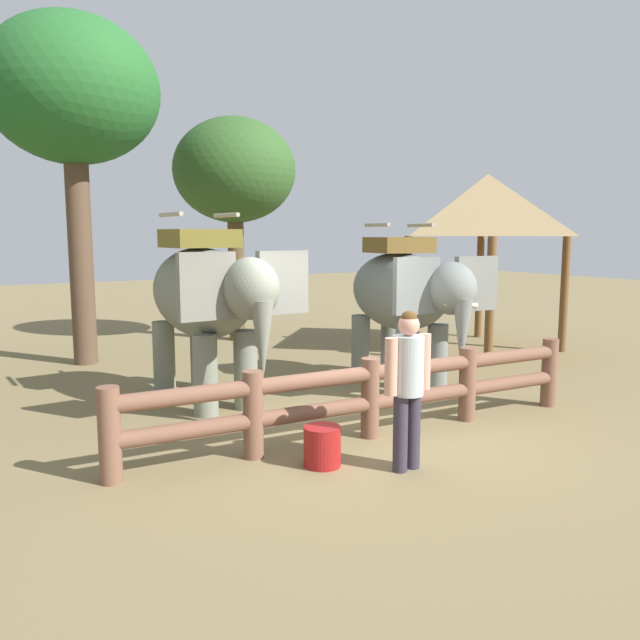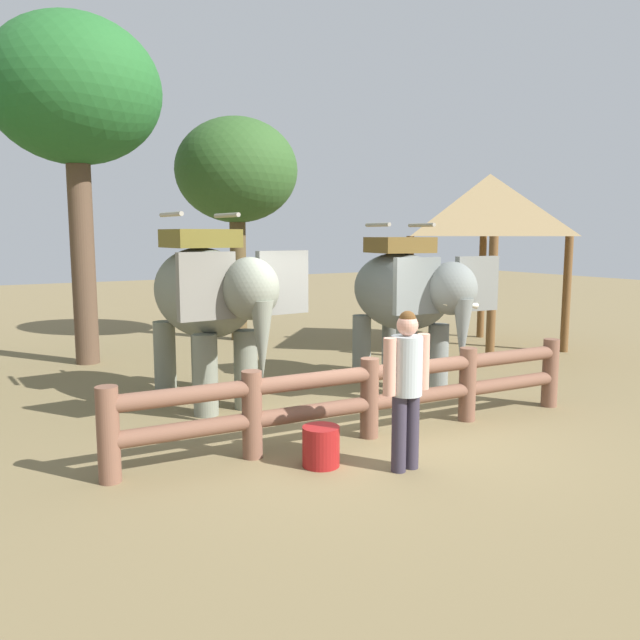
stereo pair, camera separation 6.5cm
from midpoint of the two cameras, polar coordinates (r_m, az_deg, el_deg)
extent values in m
plane|color=olive|center=(8.42, 4.69, -10.52)|extent=(60.00, 60.00, 0.00)
cylinder|color=brown|center=(7.14, -18.38, -9.84)|extent=(0.24, 0.24, 1.05)
cylinder|color=brown|center=(7.55, -5.92, -8.52)|extent=(0.24, 0.24, 1.05)
cylinder|color=brown|center=(8.27, 4.75, -7.06)|extent=(0.24, 0.24, 1.05)
cylinder|color=brown|center=(9.22, 13.42, -5.69)|extent=(0.24, 0.24, 1.05)
cylinder|color=brown|center=(10.34, 20.30, -4.50)|extent=(0.24, 0.24, 1.05)
cylinder|color=brown|center=(8.28, 4.74, -7.56)|extent=(6.54, 0.53, 0.20)
cylinder|color=brown|center=(8.19, 4.77, -4.86)|extent=(6.54, 0.53, 0.20)
cylinder|color=slate|center=(9.64, -6.54, -4.47)|extent=(0.36, 0.36, 1.20)
cylinder|color=slate|center=(9.35, -10.14, -4.92)|extent=(0.36, 0.36, 1.20)
cylinder|color=slate|center=(11.07, -10.50, -2.95)|extent=(0.36, 0.36, 1.20)
cylinder|color=slate|center=(10.82, -13.71, -3.29)|extent=(0.36, 0.36, 1.20)
ellipsoid|color=slate|center=(10.05, -10.49, 2.47)|extent=(1.40, 2.79, 1.41)
ellipsoid|color=slate|center=(8.60, -6.15, 2.85)|extent=(0.83, 0.96, 0.86)
cube|color=slate|center=(8.98, -3.21, 3.42)|extent=(0.81, 0.18, 0.90)
cube|color=slate|center=(8.43, -10.02, 3.03)|extent=(0.81, 0.18, 0.90)
cone|color=slate|center=(8.41, -5.05, -1.97)|extent=(0.32, 0.32, 1.10)
cube|color=brown|center=(10.00, -10.61, 7.28)|extent=(1.09, 0.98, 0.28)
cylinder|color=#A59E8C|center=(10.21, -8.27, 9.37)|extent=(0.13, 0.82, 0.07)
cylinder|color=#A59E8C|center=(9.83, -13.15, 9.31)|extent=(0.13, 0.82, 0.07)
cylinder|color=slate|center=(10.80, 10.82, -3.39)|extent=(0.34, 0.34, 1.15)
cylinder|color=slate|center=(10.45, 7.98, -3.69)|extent=(0.34, 0.34, 1.15)
cylinder|color=slate|center=(12.07, 6.60, -2.12)|extent=(0.34, 0.34, 1.15)
cylinder|color=slate|center=(11.77, 3.95, -2.34)|extent=(0.34, 0.34, 1.15)
ellipsoid|color=slate|center=(11.11, 7.33, 2.62)|extent=(1.41, 2.69, 1.34)
ellipsoid|color=slate|center=(9.83, 12.02, 2.82)|extent=(0.82, 0.93, 0.82)
cube|color=slate|center=(10.25, 14.19, 3.22)|extent=(0.77, 0.20, 0.86)
cube|color=slate|center=(9.60, 8.96, 3.07)|extent=(0.77, 0.20, 0.86)
cone|color=slate|center=(9.67, 12.96, -1.20)|extent=(0.31, 0.31, 1.05)
cone|color=beige|center=(9.78, 13.44, 1.36)|extent=(0.35, 0.13, 0.15)
cone|color=beige|center=(9.60, 12.01, 1.28)|extent=(0.35, 0.13, 0.15)
cube|color=brown|center=(11.07, 7.40, 6.76)|extent=(1.06, 0.96, 0.27)
cylinder|color=#A59E8C|center=(11.31, 9.35, 8.49)|extent=(0.15, 0.78, 0.07)
cylinder|color=#A59E8C|center=(10.85, 5.44, 8.59)|extent=(0.15, 0.78, 0.07)
cylinder|color=#332D3C|center=(7.29, 8.57, -9.91)|extent=(0.17, 0.17, 0.87)
cylinder|color=#332D3C|center=(7.17, 7.43, -10.20)|extent=(0.17, 0.17, 0.87)
cylinder|color=#ADB7BA|center=(7.04, 8.12, -4.11)|extent=(0.38, 0.38, 0.66)
cylinder|color=tan|center=(7.20, 9.59, -3.73)|extent=(0.14, 0.14, 0.63)
cylinder|color=tan|center=(6.87, 6.59, -4.23)|extent=(0.14, 0.14, 0.63)
sphere|color=tan|center=(6.96, 8.20, -0.47)|extent=(0.24, 0.24, 0.24)
sphere|color=#593819|center=(6.95, 8.21, 0.07)|extent=(0.19, 0.19, 0.19)
cylinder|color=brown|center=(16.65, 14.55, 2.92)|extent=(0.18, 0.18, 2.60)
cylinder|color=brown|center=(15.13, 21.56, 2.16)|extent=(0.18, 0.18, 2.60)
cylinder|color=brown|center=(14.89, 8.21, 2.54)|extent=(0.18, 0.18, 2.60)
cylinder|color=brown|center=(13.18, 15.43, 1.67)|extent=(0.18, 0.18, 2.60)
pyramid|color=#9F8357|center=(14.86, 15.21, 10.02)|extent=(3.54, 3.54, 1.38)
cylinder|color=brown|center=(13.61, -20.58, 5.66)|extent=(0.47, 0.47, 4.50)
ellipsoid|color=#236028|center=(13.89, -21.24, 18.84)|extent=(3.35, 3.35, 2.84)
cylinder|color=brown|center=(15.83, -7.30, 4.25)|extent=(0.40, 0.40, 3.36)
ellipsoid|color=#2F5524|center=(15.87, -7.46, 13.30)|extent=(2.98, 2.98, 2.53)
cylinder|color=maroon|center=(7.34, 0.34, -11.37)|extent=(0.43, 0.43, 0.46)
camera|label=1|loc=(0.03, -89.80, 0.03)|focal=35.31mm
camera|label=2|loc=(0.03, 90.20, -0.03)|focal=35.31mm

